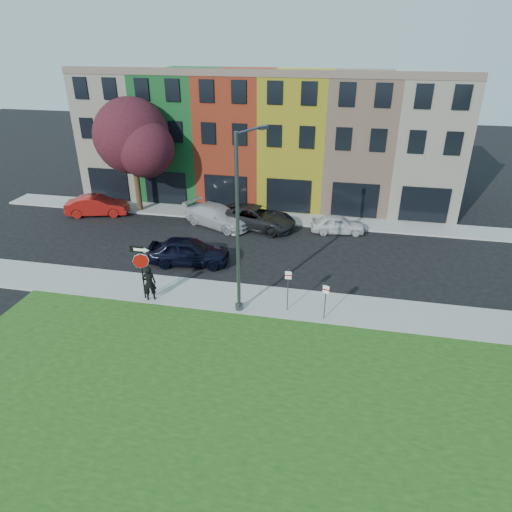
% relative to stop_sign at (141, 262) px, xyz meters
% --- Properties ---
extents(ground, '(120.00, 120.00, 0.00)m').
position_rel_stop_sign_xyz_m(ground, '(5.64, -1.96, -2.27)').
color(ground, black).
rests_on(ground, ground).
extents(sidewalk_near, '(40.00, 3.00, 0.12)m').
position_rel_stop_sign_xyz_m(sidewalk_near, '(7.64, 1.04, -2.21)').
color(sidewalk_near, gray).
rests_on(sidewalk_near, ground).
extents(sidewalk_far, '(40.00, 2.40, 0.12)m').
position_rel_stop_sign_xyz_m(sidewalk_far, '(2.64, 13.04, -2.21)').
color(sidewalk_far, gray).
rests_on(sidewalk_far, ground).
extents(grass_park, '(40.00, 16.00, 0.10)m').
position_rel_stop_sign_xyz_m(grass_park, '(13.64, -7.96, -2.22)').
color(grass_park, '#1B4814').
rests_on(grass_park, ground).
extents(rowhouse_block, '(30.00, 10.12, 10.00)m').
position_rel_stop_sign_xyz_m(rowhouse_block, '(3.14, 19.22, 2.72)').
color(rowhouse_block, beige).
rests_on(rowhouse_block, ground).
extents(stop_sign, '(1.05, 0.10, 3.01)m').
position_rel_stop_sign_xyz_m(stop_sign, '(0.00, 0.00, 0.00)').
color(stop_sign, black).
rests_on(stop_sign, sidewalk_near).
extents(man, '(1.01, 0.94, 1.93)m').
position_rel_stop_sign_xyz_m(man, '(0.35, -0.06, -1.18)').
color(man, black).
rests_on(man, sidewalk_near).
extents(sedan_near, '(3.17, 5.40, 1.68)m').
position_rel_stop_sign_xyz_m(sedan_near, '(0.91, 4.52, -1.43)').
color(sedan_near, black).
rests_on(sedan_near, ground).
extents(parked_car_red, '(4.11, 5.52, 1.53)m').
position_rel_stop_sign_xyz_m(parked_car_red, '(-8.79, 11.03, -1.50)').
color(parked_car_red, maroon).
rests_on(parked_car_red, ground).
extents(parked_car_silver, '(6.21, 6.97, 1.55)m').
position_rel_stop_sign_xyz_m(parked_car_silver, '(0.93, 10.76, -1.49)').
color(parked_car_silver, '#B5B4BA').
rests_on(parked_car_silver, ground).
extents(parked_car_dark, '(5.19, 6.92, 1.60)m').
position_rel_stop_sign_xyz_m(parked_car_dark, '(3.78, 10.96, -1.47)').
color(parked_car_dark, black).
rests_on(parked_car_dark, ground).
extents(parked_car_white, '(2.47, 4.15, 1.28)m').
position_rel_stop_sign_xyz_m(parked_car_white, '(9.60, 11.25, -1.62)').
color(parked_car_white, silver).
rests_on(parked_car_white, ground).
extents(street_lamp, '(1.23, 2.44, 8.90)m').
position_rel_stop_sign_xyz_m(street_lamp, '(5.22, 0.12, 2.34)').
color(street_lamp, '#46484B').
rests_on(street_lamp, sidewalk_near).
extents(parking_sign_a, '(0.32, 0.08, 2.35)m').
position_rel_stop_sign_xyz_m(parking_sign_a, '(7.55, 0.34, -0.70)').
color(parking_sign_a, '#46484B').
rests_on(parking_sign_a, sidewalk_near).
extents(parking_sign_b, '(0.31, 0.12, 1.94)m').
position_rel_stop_sign_xyz_m(parking_sign_b, '(9.43, -0.07, -0.92)').
color(parking_sign_b, '#46484B').
rests_on(parking_sign_b, sidewalk_near).
extents(tree_purple, '(6.72, 5.88, 8.58)m').
position_rel_stop_sign_xyz_m(tree_purple, '(-5.88, 12.59, 3.49)').
color(tree_purple, '#322010').
rests_on(tree_purple, sidewalk_far).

